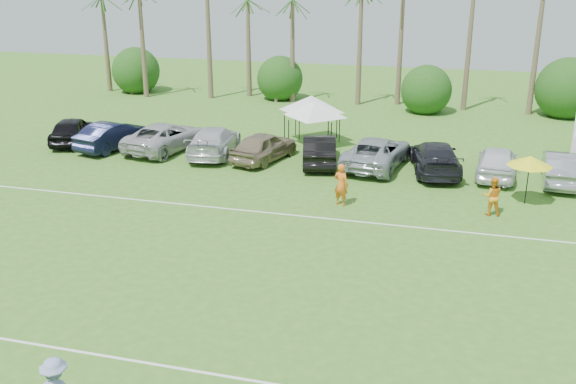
# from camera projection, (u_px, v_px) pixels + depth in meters

# --- Properties ---
(field_lines) EXTENTS (80.00, 12.10, 0.01)m
(field_lines) POSITION_uv_depth(u_px,v_px,m) (206.00, 268.00, 23.61)
(field_lines) COLOR white
(field_lines) RESTS_ON ground
(palm_tree_0) EXTENTS (2.40, 2.40, 8.90)m
(palm_tree_0) POSITION_uv_depth(u_px,v_px,m) (93.00, 4.00, 53.82)
(palm_tree_0) COLOR brown
(palm_tree_0) RESTS_ON ground
(palm_tree_4) EXTENTS (2.40, 2.40, 8.90)m
(palm_tree_4) POSITION_uv_depth(u_px,v_px,m) (300.00, 7.00, 49.40)
(palm_tree_4) COLOR brown
(palm_tree_4) RESTS_ON ground
(palm_tree_8) EXTENTS (2.40, 2.40, 8.90)m
(palm_tree_8) POSITION_uv_depth(u_px,v_px,m) (534.00, 11.00, 45.22)
(palm_tree_8) COLOR brown
(palm_tree_8) RESTS_ON ground
(bush_tree_0) EXTENTS (4.00, 4.00, 4.00)m
(bush_tree_0) POSITION_uv_depth(u_px,v_px,m) (136.00, 72.00, 55.90)
(bush_tree_0) COLOR brown
(bush_tree_0) RESTS_ON ground
(bush_tree_1) EXTENTS (4.00, 4.00, 4.00)m
(bush_tree_1) POSITION_uv_depth(u_px,v_px,m) (279.00, 78.00, 52.70)
(bush_tree_1) COLOR brown
(bush_tree_1) RESTS_ON ground
(bush_tree_2) EXTENTS (4.00, 4.00, 4.00)m
(bush_tree_2) POSITION_uv_depth(u_px,v_px,m) (428.00, 85.00, 49.75)
(bush_tree_2) COLOR brown
(bush_tree_2) RESTS_ON ground
(bush_tree_3) EXTENTS (4.00, 4.00, 4.00)m
(bush_tree_3) POSITION_uv_depth(u_px,v_px,m) (566.00, 91.00, 47.29)
(bush_tree_3) COLOR brown
(bush_tree_3) RESTS_ON ground
(sideline_player_a) EXTENTS (0.85, 0.71, 2.00)m
(sideline_player_a) POSITION_uv_depth(u_px,v_px,m) (341.00, 185.00, 29.57)
(sideline_player_a) COLOR orange
(sideline_player_a) RESTS_ON ground
(sideline_player_b) EXTENTS (0.93, 0.76, 1.77)m
(sideline_player_b) POSITION_uv_depth(u_px,v_px,m) (492.00, 196.00, 28.43)
(sideline_player_b) COLOR orange
(sideline_player_b) RESTS_ON ground
(canopy_tent_left) EXTENTS (4.23, 4.23, 3.43)m
(canopy_tent_left) POSITION_uv_depth(u_px,v_px,m) (312.00, 96.00, 39.64)
(canopy_tent_left) COLOR black
(canopy_tent_left) RESTS_ON ground
(canopy_tent_right) EXTENTS (4.04, 4.04, 3.27)m
(canopy_tent_right) POSITION_uv_depth(u_px,v_px,m) (315.00, 101.00, 38.69)
(canopy_tent_right) COLOR black
(canopy_tent_right) RESTS_ON ground
(market_umbrella) EXTENTS (2.09, 2.09, 2.33)m
(market_umbrella) POSITION_uv_depth(u_px,v_px,m) (530.00, 161.00, 29.35)
(market_umbrella) COLOR black
(market_umbrella) RESTS_ON ground
(parked_car_0) EXTENTS (3.36, 5.28, 1.67)m
(parked_car_0) POSITION_uv_depth(u_px,v_px,m) (72.00, 130.00, 40.02)
(parked_car_0) COLOR black
(parked_car_0) RESTS_ON ground
(parked_car_1) EXTENTS (2.96, 5.35, 1.67)m
(parked_car_1) POSITION_uv_depth(u_px,v_px,m) (114.00, 135.00, 38.76)
(parked_car_1) COLOR #121734
(parked_car_1) RESTS_ON ground
(parked_car_2) EXTENTS (3.76, 6.40, 1.67)m
(parked_car_2) POSITION_uv_depth(u_px,v_px,m) (166.00, 137.00, 38.48)
(parked_car_2) COLOR #B3B3B3
(parked_car_2) RESTS_ON ground
(parked_car_3) EXTENTS (3.13, 6.04, 1.67)m
(parked_car_3) POSITION_uv_depth(u_px,v_px,m) (214.00, 141.00, 37.54)
(parked_car_3) COLOR silver
(parked_car_3) RESTS_ON ground
(parked_car_4) EXTENTS (3.17, 5.25, 1.67)m
(parked_car_4) POSITION_uv_depth(u_px,v_px,m) (264.00, 146.00, 36.42)
(parked_car_4) COLOR gray
(parked_car_4) RESTS_ON ground
(parked_car_5) EXTENTS (2.87, 5.34, 1.67)m
(parked_car_5) POSITION_uv_depth(u_px,v_px,m) (319.00, 149.00, 35.82)
(parked_car_5) COLOR black
(parked_car_5) RESTS_ON ground
(parked_car_6) EXTENTS (3.58, 6.34, 1.67)m
(parked_car_6) POSITION_uv_depth(u_px,v_px,m) (376.00, 152.00, 35.26)
(parked_car_6) COLOR #989FA6
(parked_car_6) RESTS_ON ground
(parked_car_7) EXTENTS (3.32, 6.09, 1.67)m
(parked_car_7) POSITION_uv_depth(u_px,v_px,m) (435.00, 157.00, 34.35)
(parked_car_7) COLOR black
(parked_car_7) RESTS_ON ground
(parked_car_8) EXTENTS (2.31, 5.03, 1.67)m
(parked_car_8) POSITION_uv_depth(u_px,v_px,m) (497.00, 162.00, 33.58)
(parked_car_8) COLOR white
(parked_car_8) RESTS_ON ground
(parked_car_9) EXTENTS (2.10, 5.18, 1.67)m
(parked_car_9) POSITION_uv_depth(u_px,v_px,m) (562.00, 167.00, 32.61)
(parked_car_9) COLOR gray
(parked_car_9) RESTS_ON ground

